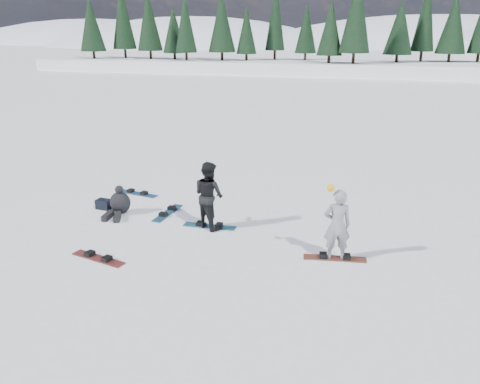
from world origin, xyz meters
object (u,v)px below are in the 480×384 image
object	(u,v)px
seated_rider	(119,203)
snowboard_loose_a	(168,213)
snowboarder_woman	(337,225)
snowboard_loose_b	(98,258)
snowboarder_man	(209,195)
snowboard_loose_c	(137,194)
gear_bag	(104,204)

from	to	relation	value
seated_rider	snowboard_loose_a	xyz separation A→B (m)	(1.36, 0.44, -0.32)
snowboarder_woman	snowboard_loose_b	bearing A→B (deg)	0.34
seated_rider	snowboard_loose_a	distance (m)	1.46
snowboarder_man	snowboarder_woman	bearing A→B (deg)	-164.97
snowboard_loose_a	snowboard_loose_b	xyz separation A→B (m)	(-0.34, -3.23, 0.00)
snowboarder_man	snowboard_loose_a	bearing A→B (deg)	9.68
snowboard_loose_c	snowboard_loose_a	bearing A→B (deg)	-28.08
gear_bag	snowboard_loose_a	world-z (taller)	gear_bag
snowboarder_woman	snowboarder_man	xyz separation A→B (m)	(-3.58, 1.01, 0.05)
snowboard_loose_c	snowboard_loose_b	bearing A→B (deg)	-63.08
snowboard_loose_c	gear_bag	bearing A→B (deg)	-91.57
snowboarder_woman	seated_rider	xyz separation A→B (m)	(-6.50, 1.18, -0.56)
snowboarder_man	snowboard_loose_b	bearing A→B (deg)	84.75
seated_rider	snowboarder_man	bearing A→B (deg)	-19.01
snowboarder_man	seated_rider	size ratio (longest dim) A/B	1.70
gear_bag	snowboard_loose_b	size ratio (longest dim) A/B	0.30
snowboard_loose_a	snowboard_loose_c	distance (m)	2.21
snowboard_loose_b	snowboard_loose_c	world-z (taller)	same
snowboarder_man	snowboard_loose_a	xyz separation A→B (m)	(-1.57, 0.61, -0.93)
gear_bag	snowboard_loose_c	distance (m)	1.58
seated_rider	snowboard_loose_b	distance (m)	2.99
snowboarder_woman	gear_bag	xyz separation A→B (m)	(-7.20, 1.44, -0.75)
snowboarder_woman	snowboard_loose_c	xyz separation A→B (m)	(-6.89, 2.98, -0.88)
seated_rider	gear_bag	size ratio (longest dim) A/B	2.48
snowboarder_woman	snowboard_loose_b	xyz separation A→B (m)	(-5.49, -1.61, -0.88)
snowboarder_woman	seated_rider	distance (m)	6.63
snowboarder_woman	seated_rider	world-z (taller)	snowboarder_woman
seated_rider	snowboard_loose_a	bearing A→B (deg)	2.24
snowboarder_man	snowboard_loose_b	world-z (taller)	snowboarder_man
gear_bag	snowboard_loose_c	world-z (taller)	gear_bag
seated_rider	snowboard_loose_c	distance (m)	1.87
snowboard_loose_c	snowboarder_woman	bearing A→B (deg)	-13.44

